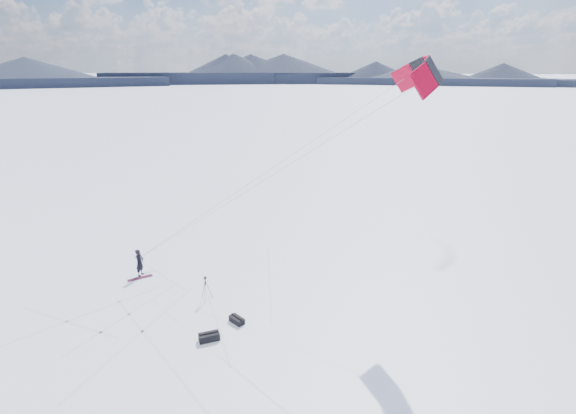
% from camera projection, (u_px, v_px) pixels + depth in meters
% --- Properties ---
extents(ground, '(1800.00, 1800.00, 0.00)m').
position_uv_depth(ground, '(168.00, 304.00, 21.64)').
color(ground, white).
extents(horizon_hills, '(704.00, 705.94, 9.67)m').
position_uv_depth(horizon_hills, '(161.00, 230.00, 20.32)').
color(horizon_hills, '#1A2231').
rests_on(horizon_hills, ground).
extents(snow_tracks, '(17.62, 14.39, 0.01)m').
position_uv_depth(snow_tracks, '(155.00, 310.00, 21.10)').
color(snow_tracks, silver).
rests_on(snow_tracks, ground).
extents(snowkiter, '(0.40, 0.60, 1.64)m').
position_uv_depth(snowkiter, '(141.00, 275.00, 24.67)').
color(snowkiter, black).
rests_on(snowkiter, ground).
extents(snowboard, '(1.24, 1.11, 0.04)m').
position_uv_depth(snowboard, '(140.00, 278.00, 24.31)').
color(snowboard, maroon).
rests_on(snowboard, ground).
extents(tripod, '(0.61, 0.56, 1.35)m').
position_uv_depth(tripod, '(206.00, 285.00, 21.79)').
color(tripod, black).
rests_on(tripod, ground).
extents(gear_bag_a, '(1.01, 0.84, 0.41)m').
position_uv_depth(gear_bag_a, '(209.00, 337.00, 18.73)').
color(gear_bag_a, black).
rests_on(gear_bag_a, ground).
extents(gear_bag_b, '(0.87, 0.76, 0.36)m').
position_uv_depth(gear_bag_b, '(237.00, 320.00, 20.03)').
color(gear_bag_b, black).
rests_on(gear_bag_b, ground).
extents(power_kite, '(16.18, 5.81, 11.11)m').
position_uv_depth(power_kite, '(419.00, 76.00, 19.61)').
color(power_kite, '#BD0424').
rests_on(power_kite, ground).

